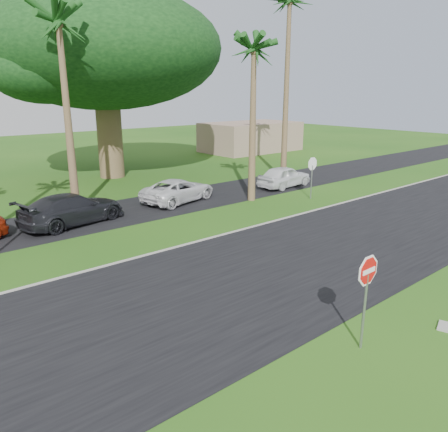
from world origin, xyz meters
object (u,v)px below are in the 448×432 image
object	(u,v)px
stop_sign_near	(367,283)
car_minivan	(178,191)
stop_sign_far	(312,169)
car_dark	(72,209)
car_pickup	(284,177)

from	to	relation	value
stop_sign_near	car_minivan	xyz separation A→B (m)	(4.99, 15.45, -1.11)
stop_sign_far	car_dark	xyz separation A→B (m)	(-12.95, 4.02, -1.03)
stop_sign_far	car_pickup	world-z (taller)	stop_sign_far
stop_sign_near	car_dark	distance (m)	15.12
stop_sign_far	car_pickup	bearing A→B (deg)	-109.97
car_minivan	car_pickup	distance (m)	7.78
car_dark	car_minivan	world-z (taller)	car_dark
stop_sign_far	car_pickup	size ratio (longest dim) A/B	0.63
car_dark	car_pickup	world-z (taller)	car_dark
stop_sign_near	stop_sign_far	bearing A→B (deg)	43.73
car_pickup	car_dark	bearing A→B (deg)	82.29
car_dark	car_minivan	bearing A→B (deg)	-97.61
car_minivan	car_pickup	xyz separation A→B (m)	(7.68, -1.23, 0.05)
car_minivan	car_pickup	bearing A→B (deg)	-112.91
stop_sign_far	stop_sign_near	bearing A→B (deg)	43.73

